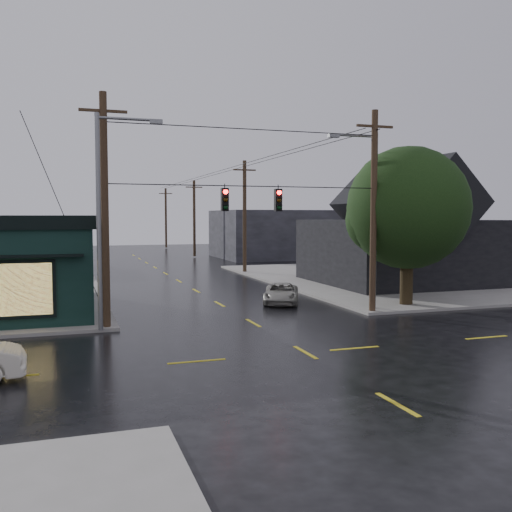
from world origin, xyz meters
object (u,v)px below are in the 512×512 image
object	(u,v)px
corner_tree	(408,208)
suv_silver	(281,293)
utility_pole_ne	(372,314)
utility_pole_nw	(107,330)

from	to	relation	value
corner_tree	suv_silver	distance (m)	8.35
corner_tree	utility_pole_ne	distance (m)	6.22
utility_pole_ne	suv_silver	size ratio (longest dim) A/B	2.50
utility_pole_nw	utility_pole_ne	xyz separation A→B (m)	(13.00, 0.00, 0.00)
utility_pole_nw	suv_silver	size ratio (longest dim) A/B	2.50
corner_tree	utility_pole_nw	xyz separation A→B (m)	(-15.88, -1.37, -5.34)
utility_pole_nw	utility_pole_ne	size ratio (longest dim) A/B	1.00
utility_pole_nw	utility_pole_ne	bearing A→B (deg)	0.00
utility_pole_nw	suv_silver	world-z (taller)	utility_pole_nw
corner_tree	suv_silver	xyz separation A→B (m)	(-6.01, 3.28, -4.78)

